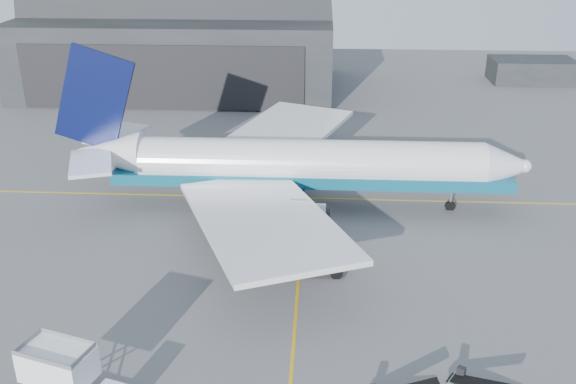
{
  "coord_description": "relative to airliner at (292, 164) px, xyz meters",
  "views": [
    {
      "loc": [
        1.58,
        -40.8,
        27.26
      ],
      "look_at": [
        -1.24,
        11.2,
        4.5
      ],
      "focal_mm": 40.0,
      "sensor_mm": 36.0,
      "label": 1
    }
  ],
  "objects": [
    {
      "name": "pushback_tug",
      "position": [
        2.85,
        -12.65,
        -3.8
      ],
      "size": [
        4.51,
        2.79,
        2.03
      ],
      "rotation": [
        0.0,
        0.0,
        0.05
      ],
      "color": "black",
      "rests_on": "ground"
    },
    {
      "name": "ground",
      "position": [
        1.25,
        -17.91,
        -4.56
      ],
      "size": [
        200.0,
        200.0,
        0.0
      ],
      "primitive_type": "plane",
      "color": "#565659",
      "rests_on": "ground"
    },
    {
      "name": "catering_truck",
      "position": [
        -11.6,
        -29.67,
        -2.39
      ],
      "size": [
        6.62,
        4.04,
        4.28
      ],
      "rotation": [
        0.0,
        0.0,
        -0.3
      ],
      "color": "slate",
      "rests_on": "ground"
    },
    {
      "name": "taxi_lines",
      "position": [
        1.25,
        -5.24,
        -4.55
      ],
      "size": [
        80.0,
        42.12,
        0.02
      ],
      "color": "gold",
      "rests_on": "ground"
    },
    {
      "name": "hangar",
      "position": [
        -20.75,
        47.03,
        4.98
      ],
      "size": [
        50.0,
        28.3,
        28.0
      ],
      "color": "black",
      "rests_on": "ground"
    },
    {
      "name": "airliner",
      "position": [
        0.0,
        0.0,
        0.0
      ],
      "size": [
        46.43,
        45.02,
        16.29
      ],
      "color": "white",
      "rests_on": "ground"
    },
    {
      "name": "traffic_cone",
      "position": [
        2.43,
        -13.07,
        -4.32
      ],
      "size": [
        0.35,
        0.35,
        0.51
      ],
      "color": "#ED6007",
      "rests_on": "ground"
    },
    {
      "name": "distant_bldg_a",
      "position": [
        39.25,
        54.09,
        -4.56
      ],
      "size": [
        14.0,
        8.0,
        4.0
      ],
      "primitive_type": "cube",
      "color": "black",
      "rests_on": "ground"
    }
  ]
}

